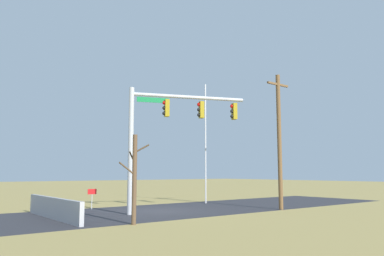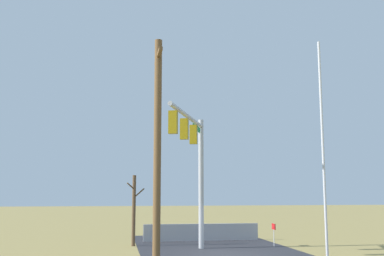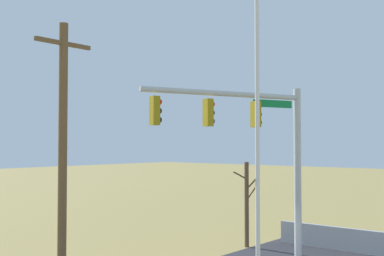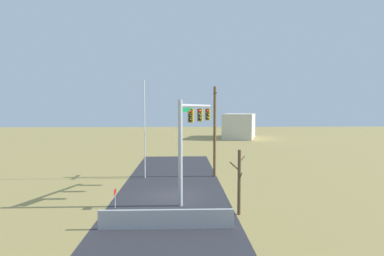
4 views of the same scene
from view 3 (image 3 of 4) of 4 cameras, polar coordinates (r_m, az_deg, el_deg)
retaining_fence at (r=22.77m, az=18.47°, el=-12.40°), size 0.20×7.09×1.02m
signal_mast at (r=18.06m, az=7.57°, el=-1.36°), size 6.28×2.65×6.85m
flagpole at (r=10.76m, az=7.68°, el=-3.53°), size 0.10×0.10×8.77m
utility_pole at (r=14.78m, az=-14.92°, el=-3.37°), size 1.90×0.26×8.27m
bare_tree at (r=22.68m, az=6.43°, el=-8.73°), size 1.27×1.02×3.88m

